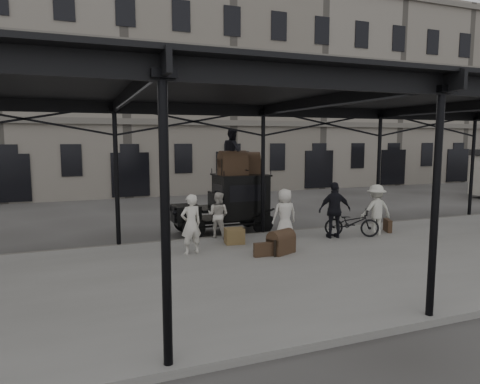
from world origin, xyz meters
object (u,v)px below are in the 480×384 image
object	(u,v)px
porter_left	(191,224)
porter_official	(335,210)
steamer_trunk_roof_near	(233,165)
steamer_trunk_platform	(281,243)
bicycle	(352,223)
taxi	(233,201)

from	to	relation	value
porter_left	porter_official	distance (m)	5.04
porter_left	steamer_trunk_roof_near	size ratio (longest dim) A/B	1.75
porter_left	steamer_trunk_platform	xyz separation A→B (m)	(2.46, -0.91, -0.58)
steamer_trunk_roof_near	porter_official	bearing A→B (deg)	-44.28
steamer_trunk_roof_near	porter_left	bearing A→B (deg)	-133.20
porter_left	bicycle	distance (m)	5.72
taxi	porter_official	distance (m)	3.80
bicycle	steamer_trunk_platform	size ratio (longest dim) A/B	2.29
taxi	bicycle	bearing A→B (deg)	-39.22
bicycle	steamer_trunk_roof_near	bearing A→B (deg)	82.60
bicycle	steamer_trunk_roof_near	size ratio (longest dim) A/B	1.83
taxi	porter_official	world-z (taller)	taxi
porter_left	porter_official	xyz separation A→B (m)	(5.04, 0.24, 0.07)
porter_official	bicycle	size ratio (longest dim) A/B	1.04
steamer_trunk_platform	bicycle	bearing A→B (deg)	-5.10
porter_official	steamer_trunk_roof_near	distance (m)	3.96
bicycle	steamer_trunk_roof_near	xyz separation A→B (m)	(-3.43, 2.49, 1.92)
porter_official	bicycle	xyz separation A→B (m)	(0.67, -0.05, -0.47)
steamer_trunk_platform	porter_left	bearing A→B (deg)	136.00
porter_left	porter_official	world-z (taller)	porter_official
porter_official	steamer_trunk_platform	bearing A→B (deg)	35.24
taxi	bicycle	xyz separation A→B (m)	(3.35, -2.74, -0.57)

